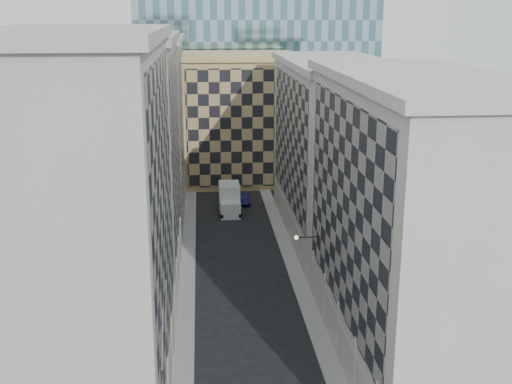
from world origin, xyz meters
TOP-DOWN VIEW (x-y plane):
  - sidewalk_west at (-5.25, 30.00)m, footprint 1.50×100.00m
  - sidewalk_east at (5.25, 30.00)m, footprint 1.50×100.00m
  - bldg_left_a at (-10.88, 11.00)m, footprint 10.80×22.80m
  - bldg_left_b at (-10.88, 33.00)m, footprint 10.80×22.80m
  - bldg_left_c at (-10.88, 55.00)m, footprint 10.80×22.80m
  - bldg_right_a at (10.88, 15.00)m, footprint 10.80×26.80m
  - bldg_right_b at (10.89, 42.00)m, footprint 10.80×28.80m
  - tan_block at (2.00, 67.90)m, footprint 16.80×14.80m
  - flagpoles_left at (-5.90, 6.00)m, footprint 0.10×6.33m
  - bracket_lamp at (4.38, 24.00)m, footprint 1.98×0.36m
  - box_truck at (-0.20, 51.40)m, footprint 2.59×6.35m
  - dark_car at (1.91, 54.80)m, footprint 1.38×3.77m

SIDE VIEW (x-z plane):
  - sidewalk_west at x=-5.25m, z-range 0.00..0.15m
  - sidewalk_east at x=5.25m, z-range 0.00..0.15m
  - dark_car at x=1.91m, z-range 0.00..1.23m
  - box_truck at x=-0.20m, z-range -0.23..3.26m
  - bracket_lamp at x=4.38m, z-range 6.02..6.38m
  - flagpoles_left at x=-5.90m, z-range 6.83..9.17m
  - tan_block at x=2.00m, z-range 0.04..18.84m
  - bldg_right_b at x=10.89m, z-range 0.00..19.70m
  - bldg_right_a at x=10.88m, z-range -0.03..20.67m
  - bldg_left_c at x=-10.88m, z-range -0.02..21.68m
  - bldg_left_b at x=-10.88m, z-range -0.03..22.67m
  - bldg_left_a at x=-10.88m, z-range -0.03..23.67m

